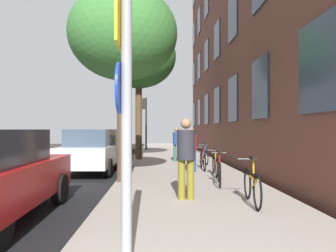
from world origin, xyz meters
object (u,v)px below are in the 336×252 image
Objects in this scene: bicycle_5 at (187,152)px; car_1 at (93,150)px; tree_near at (123,35)px; bicycle_0 at (252,185)px; tree_far at (139,57)px; pedestrian_0 at (186,153)px; bicycle_2 at (215,165)px; bicycle_4 at (205,156)px; pedestrian_1 at (192,147)px; sign_post at (124,102)px; car_2 at (118,140)px; bicycle_1 at (219,171)px; traffic_light at (145,114)px; bicycle_3 at (203,160)px; pedestrian_2 at (177,142)px.

car_1 is (-3.91, -3.68, 0.34)m from bicycle_5.
bicycle_0 is at bearing -45.61° from tree_near.
tree_far reaches higher than pedestrian_0.
bicycle_4 is (0.19, 3.57, 0.00)m from bicycle_2.
bicycle_4 is 2.74m from pedestrian_1.
sign_post is at bearing -101.45° from pedestrian_1.
bicycle_5 is 9.97m from car_2.
bicycle_1 is 7.19m from bicycle_5.
pedestrian_0 is at bearing -109.97° from bicycle_2.
bicycle_1 is (2.07, 5.20, -1.45)m from sign_post.
pedestrian_0 is (1.52, -17.09, -1.64)m from traffic_light.
bicycle_3 is (2.72, 2.66, -3.90)m from tree_near.
pedestrian_1 is at bearing 122.94° from bicycle_2.
bicycle_2 is (2.79, -13.59, -2.30)m from traffic_light.
bicycle_5 is 1.07m from pedestrian_2.
bicycle_3 is 0.91m from pedestrian_1.
tree_far is at bearing 169.99° from bicycle_5.
traffic_light is 17.24m from pedestrian_0.
bicycle_3 is 1.07× the size of pedestrian_2.
tree_near is 6.95m from pedestrian_2.
pedestrian_0 is at bearing 73.81° from sign_post.
bicycle_3 is at bearing -86.42° from bicycle_5.
traffic_light reaches higher than bicycle_5.
sign_post is at bearing -82.97° from car_2.
traffic_light is 0.57× the size of tree_far.
sign_post is 12.61m from bicycle_5.
bicycle_4 reaches higher than bicycle_2.
tree_near reaches higher than pedestrian_2.
bicycle_2 is at bearing -57.06° from pedestrian_1.
tree_near is 15.96m from car_2.
bicycle_1 is (2.69, -0.65, -3.88)m from tree_near.
bicycle_3 is (0.02, 3.31, -0.01)m from bicycle_1.
pedestrian_0 is (-1.27, -3.51, 0.65)m from bicycle_2.
bicycle_5 is at bearing 91.74° from bicycle_1.
traffic_light is 14.06m from bicycle_2.
tree_near reaches higher than pedestrian_0.
pedestrian_1 is 3.75m from car_1.
tree_near is at bearing -63.35° from car_1.
sign_post is 1.94× the size of pedestrian_2.
tree_near is 1.30× the size of car_2.
bicycle_0 is at bearing -84.82° from bicycle_1.
traffic_light is at bearing 82.61° from car_1.
tree_near is (-0.10, -14.65, 1.61)m from traffic_light.
tree_far reaches higher than bicycle_1.
tree_near is 7.99m from bicycle_5.
tree_near is 3.34× the size of bicycle_0.
sign_post is 0.46× the size of tree_far.
pedestrian_0 is 8.23m from pedestrian_2.
bicycle_5 is (2.40, -0.42, -4.79)m from tree_far.
bicycle_1 reaches higher than bicycle_3.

